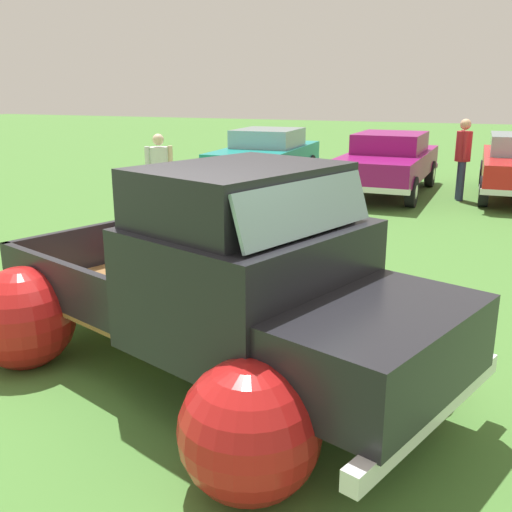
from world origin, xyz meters
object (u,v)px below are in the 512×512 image
vintage_pickup_truck (227,303)px  show_car_0 (266,155)px  show_car_1 (388,161)px  spectator_0 (463,154)px  spectator_1 (160,171)px

vintage_pickup_truck → show_car_0: bearing=128.6°
show_car_1 → spectator_0: spectator_0 is taller
show_car_0 → spectator_0: (4.87, -0.47, 0.26)m
vintage_pickup_truck → spectator_0: vintage_pickup_truck is taller
vintage_pickup_truck → show_car_1: (-0.33, 10.17, 0.03)m
show_car_0 → spectator_1: bearing=-6.6°
show_car_0 → show_car_1: same height
show_car_0 → show_car_1: bearing=85.1°
show_car_1 → vintage_pickup_truck: bearing=3.6°
spectator_0 → spectator_1: 6.79m
show_car_1 → spectator_0: bearing=82.0°
spectator_1 → spectator_0: bearing=90.4°
vintage_pickup_truck → spectator_0: size_ratio=2.76×
vintage_pickup_truck → spectator_0: bearing=102.1°
show_car_0 → spectator_0: bearing=82.8°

